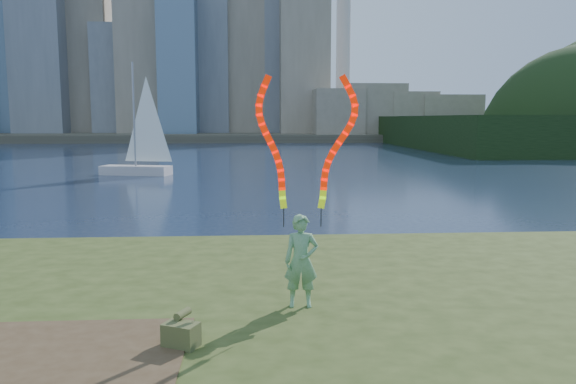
{
  "coord_description": "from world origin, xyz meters",
  "views": [
    {
      "loc": [
        0.27,
        -9.55,
        3.67
      ],
      "look_at": [
        0.92,
        1.0,
        2.29
      ],
      "focal_mm": 35.0,
      "sensor_mm": 36.0,
      "label": 1
    }
  ],
  "objects": [
    {
      "name": "canvas_bag",
      "position": [
        -0.66,
        -2.66,
        0.97
      ],
      "size": [
        0.51,
        0.58,
        0.41
      ],
      "rotation": [
        0.0,
        0.0,
        -0.43
      ],
      "color": "#444B26",
      "rests_on": "grassy_knoll"
    },
    {
      "name": "far_shore",
      "position": [
        0.0,
        95.0,
        0.6
      ],
      "size": [
        320.0,
        40.0,
        1.2
      ],
      "primitive_type": "cube",
      "color": "#474234",
      "rests_on": "ground"
    },
    {
      "name": "sailboat",
      "position": [
        -7.21,
        27.63,
        1.26
      ],
      "size": [
        4.86,
        2.56,
        7.33
      ],
      "rotation": [
        0.0,
        0.0,
        -0.26
      ],
      "color": "beige",
      "rests_on": "ground"
    },
    {
      "name": "woman_with_ribbons",
      "position": [
        1.0,
        -1.19,
        2.26
      ],
      "size": [
        1.97,
        0.36,
        3.84
      ],
      "rotation": [
        0.0,
        0.0,
        -0.04
      ],
      "color": "#166C1C",
      "rests_on": "grassy_knoll"
    },
    {
      "name": "ground",
      "position": [
        0.0,
        0.0,
        0.0
      ],
      "size": [
        320.0,
        320.0,
        0.0
      ],
      "primitive_type": "plane",
      "color": "#1A2843",
      "rests_on": "ground"
    },
    {
      "name": "dirt_patch",
      "position": [
        -2.2,
        -3.2,
        0.81
      ],
      "size": [
        3.2,
        3.0,
        0.02
      ],
      "primitive_type": "cube",
      "color": "#47331E",
      "rests_on": "grassy_knoll"
    },
    {
      "name": "grassy_knoll",
      "position": [
        0.0,
        -2.3,
        0.34
      ],
      "size": [
        20.0,
        18.0,
        0.8
      ],
      "color": "#334217",
      "rests_on": "ground"
    }
  ]
}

